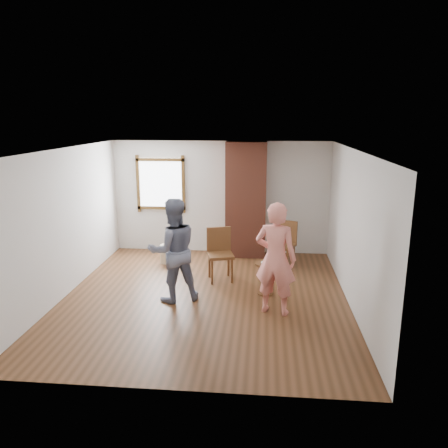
{
  "coord_description": "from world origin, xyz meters",
  "views": [
    {
      "loc": [
        1.01,
        -7.19,
        3.13
      ],
      "look_at": [
        0.26,
        0.8,
        1.15
      ],
      "focal_mm": 35.0,
      "sensor_mm": 36.0,
      "label": 1
    }
  ],
  "objects_px": {
    "dining_chair_right": "(284,242)",
    "person_pink": "(276,259)",
    "stoneware_crock": "(167,254)",
    "side_table": "(266,273)",
    "dining_chair_left": "(220,251)",
    "man": "(173,250)"
  },
  "relations": [
    {
      "from": "dining_chair_right",
      "to": "person_pink",
      "type": "bearing_deg",
      "value": -71.67
    },
    {
      "from": "stoneware_crock",
      "to": "side_table",
      "type": "xyz_separation_m",
      "value": [
        2.16,
        -1.58,
        0.2
      ]
    },
    {
      "from": "person_pink",
      "to": "dining_chair_left",
      "type": "bearing_deg",
      "value": -38.21
    },
    {
      "from": "stoneware_crock",
      "to": "man",
      "type": "height_order",
      "value": "man"
    },
    {
      "from": "dining_chair_left",
      "to": "stoneware_crock",
      "type": "bearing_deg",
      "value": 130.34
    },
    {
      "from": "side_table",
      "to": "person_pink",
      "type": "bearing_deg",
      "value": -78.7
    },
    {
      "from": "side_table",
      "to": "dining_chair_right",
      "type": "bearing_deg",
      "value": 75.69
    },
    {
      "from": "stoneware_crock",
      "to": "side_table",
      "type": "distance_m",
      "value": 2.68
    },
    {
      "from": "dining_chair_right",
      "to": "side_table",
      "type": "height_order",
      "value": "dining_chair_right"
    },
    {
      "from": "person_pink",
      "to": "side_table",
      "type": "bearing_deg",
      "value": -62.94
    },
    {
      "from": "side_table",
      "to": "person_pink",
      "type": "distance_m",
      "value": 0.91
    },
    {
      "from": "stoneware_crock",
      "to": "dining_chair_left",
      "type": "bearing_deg",
      "value": -34.76
    },
    {
      "from": "dining_chair_right",
      "to": "man",
      "type": "xyz_separation_m",
      "value": [
        -1.97,
        -1.88,
        0.34
      ]
    },
    {
      "from": "dining_chair_left",
      "to": "side_table",
      "type": "xyz_separation_m",
      "value": [
        0.9,
        -0.7,
        -0.17
      ]
    },
    {
      "from": "stoneware_crock",
      "to": "person_pink",
      "type": "xyz_separation_m",
      "value": [
        2.3,
        -2.31,
        0.72
      ]
    },
    {
      "from": "dining_chair_left",
      "to": "man",
      "type": "height_order",
      "value": "man"
    },
    {
      "from": "stoneware_crock",
      "to": "dining_chair_right",
      "type": "xyz_separation_m",
      "value": [
        2.54,
        -0.08,
        0.36
      ]
    },
    {
      "from": "man",
      "to": "person_pink",
      "type": "distance_m",
      "value": 1.77
    },
    {
      "from": "dining_chair_right",
      "to": "person_pink",
      "type": "distance_m",
      "value": 2.27
    },
    {
      "from": "stoneware_crock",
      "to": "dining_chair_left",
      "type": "relative_size",
      "value": 0.39
    },
    {
      "from": "side_table",
      "to": "person_pink",
      "type": "height_order",
      "value": "person_pink"
    },
    {
      "from": "dining_chair_left",
      "to": "side_table",
      "type": "relative_size",
      "value": 1.71
    }
  ]
}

